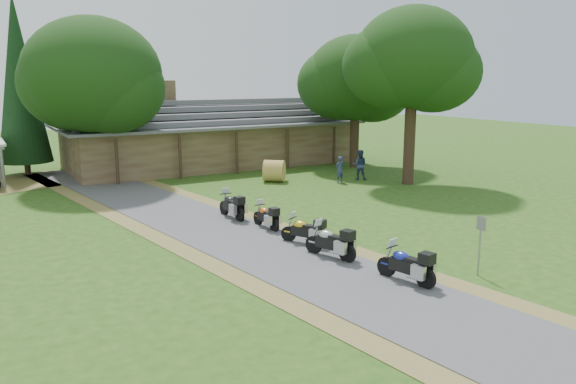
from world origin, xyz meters
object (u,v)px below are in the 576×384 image
lodge (210,132)px  motorcycle_row_a (406,263)px  hay_bale (274,171)px  motorcycle_row_d (266,215)px  motorcycle_row_e (232,204)px  motorcycle_row_b (330,240)px  motorcycle_row_c (304,229)px

lodge → motorcycle_row_a: bearing=-99.3°
motorcycle_row_a → hay_bale: bearing=-28.3°
motorcycle_row_d → motorcycle_row_e: bearing=9.7°
motorcycle_row_b → motorcycle_row_d: (-0.08, 4.77, -0.08)m
motorcycle_row_d → hay_bale: size_ratio=1.26×
motorcycle_row_b → motorcycle_row_e: (-0.62, 7.13, -0.01)m
motorcycle_row_d → lodge: bearing=-18.8°
motorcycle_row_e → lodge: bearing=-22.8°
motorcycle_row_a → motorcycle_row_e: 10.48m
motorcycle_row_c → hay_bale: bearing=-52.4°
hay_bale → motorcycle_row_e: bearing=-131.1°
motorcycle_row_a → motorcycle_row_d: (-0.74, 8.04, -0.07)m
motorcycle_row_c → motorcycle_row_e: motorcycle_row_e is taller
motorcycle_row_d → motorcycle_row_e: 2.42m
lodge → motorcycle_row_c: 21.39m
motorcycle_row_d → hay_bale: bearing=-34.2°
motorcycle_row_b → motorcycle_row_c: 1.92m
motorcycle_row_b → motorcycle_row_c: size_ratio=1.09×
motorcycle_row_b → motorcycle_row_a: bearing=173.6°
lodge → motorcycle_row_e: lodge is taller
motorcycle_row_d → motorcycle_row_e: motorcycle_row_e is taller
motorcycle_row_e → hay_bale: 9.50m
motorcycle_row_c → hay_bale: hay_bale is taller
motorcycle_row_d → hay_bale: 11.09m
lodge → hay_bale: size_ratio=15.80×
hay_bale → motorcycle_row_a: bearing=-105.8°
motorcycle_row_a → motorcycle_row_b: motorcycle_row_b is taller
hay_bale → lodge: bearing=95.0°
motorcycle_row_a → motorcycle_row_c: (-0.58, 5.19, -0.04)m
motorcycle_row_a → motorcycle_row_d: 8.08m
lodge → motorcycle_row_e: bearing=-109.5°
motorcycle_row_c → hay_bale: 13.55m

